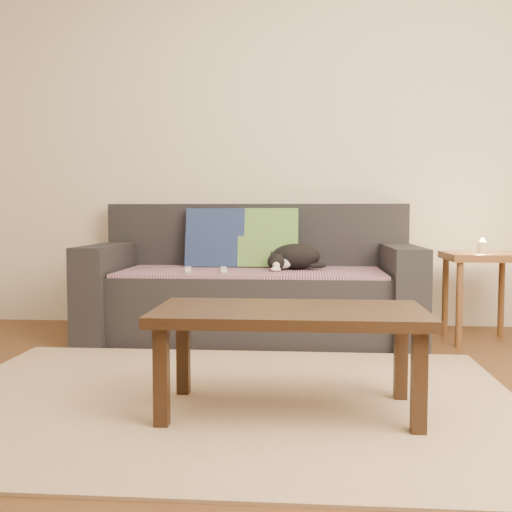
{
  "coord_description": "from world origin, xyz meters",
  "views": [
    {
      "loc": [
        0.33,
        -2.33,
        0.8
      ],
      "look_at": [
        0.05,
        1.2,
        0.55
      ],
      "focal_mm": 42.0,
      "sensor_mm": 36.0,
      "label": 1
    }
  ],
  "objects_px": {
    "cat": "(294,257)",
    "side_table": "(482,269)",
    "coffee_table": "(290,322)",
    "wii_remote_a": "(188,270)",
    "sofa": "(253,288)",
    "wii_remote_b": "(224,270)"
  },
  "relations": [
    {
      "from": "wii_remote_b",
      "to": "side_table",
      "type": "bearing_deg",
      "value": -93.81
    },
    {
      "from": "wii_remote_b",
      "to": "coffee_table",
      "type": "distance_m",
      "value": 1.36
    },
    {
      "from": "side_table",
      "to": "coffee_table",
      "type": "height_order",
      "value": "side_table"
    },
    {
      "from": "sofa",
      "to": "wii_remote_b",
      "type": "xyz_separation_m",
      "value": [
        -0.16,
        -0.27,
        0.15
      ]
    },
    {
      "from": "sofa",
      "to": "wii_remote_b",
      "type": "height_order",
      "value": "sofa"
    },
    {
      "from": "sofa",
      "to": "coffee_table",
      "type": "height_order",
      "value": "sofa"
    },
    {
      "from": "cat",
      "to": "side_table",
      "type": "xyz_separation_m",
      "value": [
        1.17,
        -0.07,
        -0.06
      ]
    },
    {
      "from": "sofa",
      "to": "wii_remote_b",
      "type": "distance_m",
      "value": 0.34
    },
    {
      "from": "cat",
      "to": "wii_remote_a",
      "type": "bearing_deg",
      "value": -170.01
    },
    {
      "from": "wii_remote_a",
      "to": "side_table",
      "type": "xyz_separation_m",
      "value": [
        1.82,
        0.16,
        0.01
      ]
    },
    {
      "from": "wii_remote_a",
      "to": "wii_remote_b",
      "type": "relative_size",
      "value": 1.0
    },
    {
      "from": "wii_remote_a",
      "to": "wii_remote_b",
      "type": "distance_m",
      "value": 0.22
    },
    {
      "from": "cat",
      "to": "side_table",
      "type": "height_order",
      "value": "cat"
    },
    {
      "from": "coffee_table",
      "to": "cat",
      "type": "bearing_deg",
      "value": 90.23
    },
    {
      "from": "sofa",
      "to": "wii_remote_a",
      "type": "distance_m",
      "value": 0.48
    },
    {
      "from": "side_table",
      "to": "coffee_table",
      "type": "distance_m",
      "value": 1.86
    },
    {
      "from": "wii_remote_b",
      "to": "sofa",
      "type": "bearing_deg",
      "value": -40.55
    },
    {
      "from": "sofa",
      "to": "cat",
      "type": "relative_size",
      "value": 5.44
    },
    {
      "from": "cat",
      "to": "wii_remote_b",
      "type": "distance_m",
      "value": 0.49
    },
    {
      "from": "sofa",
      "to": "side_table",
      "type": "relative_size",
      "value": 3.76
    },
    {
      "from": "wii_remote_b",
      "to": "coffee_table",
      "type": "bearing_deg",
      "value": -171.04
    },
    {
      "from": "cat",
      "to": "wii_remote_b",
      "type": "height_order",
      "value": "cat"
    }
  ]
}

